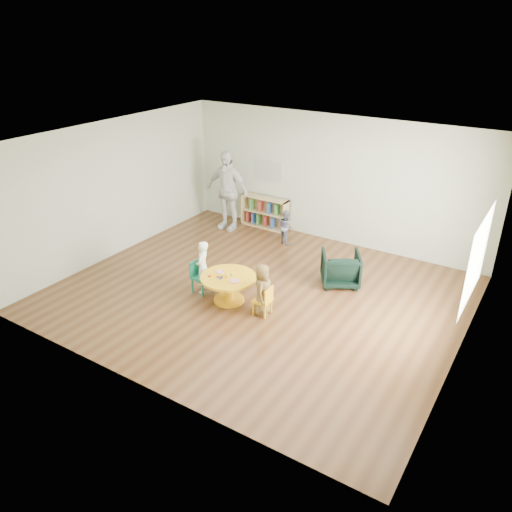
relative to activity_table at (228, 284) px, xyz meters
The scene contains 11 objects.
room 1.66m from the activity_table, 57.05° to the left, with size 7.10×7.00×2.80m.
activity_table is the anchor object (origin of this frame).
kid_chair_left 0.64m from the activity_table, behind, with size 0.36×0.36×0.61m.
kid_chair_right 0.77m from the activity_table, ahead, with size 0.29×0.29×0.53m.
bookshelf 3.60m from the activity_table, 111.26° to the left, with size 1.20×0.30×0.75m.
alphabet_poster 3.85m from the activity_table, 110.36° to the left, with size 0.74×0.01×0.54m.
armchair 2.17m from the activity_table, 49.61° to the left, with size 0.69×0.71×0.64m, color black.
child_left 0.62m from the activity_table, behind, with size 0.36×0.24×1.00m, color white.
child_right 0.73m from the activity_table, ahead, with size 0.45×0.29×0.92m, color gold.
toddler 2.80m from the activity_table, 98.28° to the left, with size 0.38×0.29×0.78m, color #17183B.
adult_caretaker 3.49m from the activity_table, 125.65° to the left, with size 1.11×0.46×1.89m, color silver.
Camera 1 is at (4.24, -6.74, 4.59)m, focal length 35.00 mm.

